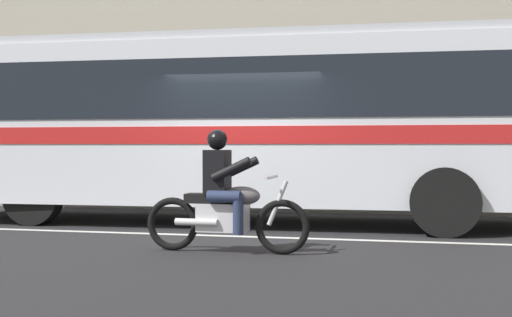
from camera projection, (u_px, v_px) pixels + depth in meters
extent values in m
plane|color=black|center=(242.00, 231.00, 10.59)|extent=(60.00, 60.00, 0.00)
cube|color=gray|center=(295.00, 201.00, 15.56)|extent=(28.00, 3.80, 0.15)
cube|color=silver|center=(233.00, 236.00, 10.00)|extent=(26.60, 0.14, 0.01)
cube|color=gray|center=(309.00, 22.00, 17.72)|extent=(28.00, 0.80, 9.32)
cube|color=#384C60|center=(307.00, 73.00, 17.31)|extent=(25.76, 0.10, 1.40)
cube|color=silver|center=(254.00, 125.00, 11.75)|extent=(11.71, 2.96, 2.70)
cube|color=black|center=(254.00, 94.00, 11.74)|extent=(10.78, 2.97, 0.96)
cube|color=red|center=(254.00, 136.00, 11.75)|extent=(11.48, 2.98, 0.28)
cube|color=#ADB1BA|center=(254.00, 45.00, 11.72)|extent=(11.47, 2.82, 0.16)
cylinder|color=black|center=(33.00, 195.00, 11.42)|extent=(1.04, 0.30, 1.04)
cylinder|color=black|center=(445.00, 202.00, 9.91)|extent=(1.04, 0.30, 1.04)
torus|color=black|center=(282.00, 227.00, 8.31)|extent=(0.69, 0.10, 0.69)
torus|color=black|center=(173.00, 224.00, 8.64)|extent=(0.69, 0.10, 0.69)
cube|color=silver|center=(223.00, 217.00, 8.49)|extent=(0.64, 0.29, 0.36)
ellipsoid|color=#59565B|center=(242.00, 196.00, 8.43)|extent=(0.48, 0.28, 0.24)
cube|color=black|center=(208.00, 198.00, 8.53)|extent=(0.56, 0.26, 0.12)
cylinder|color=silver|center=(278.00, 203.00, 8.32)|extent=(0.28, 0.06, 0.58)
cylinder|color=silver|center=(271.00, 177.00, 8.33)|extent=(0.05, 0.64, 0.04)
cylinder|color=silver|center=(196.00, 222.00, 8.40)|extent=(0.55, 0.09, 0.09)
cube|color=black|center=(217.00, 172.00, 8.49)|extent=(0.28, 0.36, 0.56)
sphere|color=black|center=(217.00, 140.00, 8.49)|extent=(0.26, 0.26, 0.26)
cylinder|color=#232D4C|center=(232.00, 195.00, 8.64)|extent=(0.42, 0.15, 0.15)
cylinder|color=#232D4C|center=(245.00, 213.00, 8.60)|extent=(0.13, 0.13, 0.46)
cylinder|color=#232D4C|center=(224.00, 197.00, 8.29)|extent=(0.42, 0.15, 0.15)
cylinder|color=#232D4C|center=(238.00, 216.00, 8.25)|extent=(0.13, 0.13, 0.46)
cylinder|color=black|center=(240.00, 168.00, 8.63)|extent=(0.52, 0.11, 0.32)
cylinder|color=black|center=(231.00, 169.00, 8.24)|extent=(0.52, 0.11, 0.32)
cylinder|color=#4C8C3F|center=(79.00, 184.00, 15.92)|extent=(0.22, 0.22, 0.58)
sphere|color=#4C8C3F|center=(79.00, 169.00, 15.92)|extent=(0.20, 0.20, 0.20)
cylinder|color=#4C8C3F|center=(76.00, 184.00, 15.79)|extent=(0.09, 0.10, 0.09)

